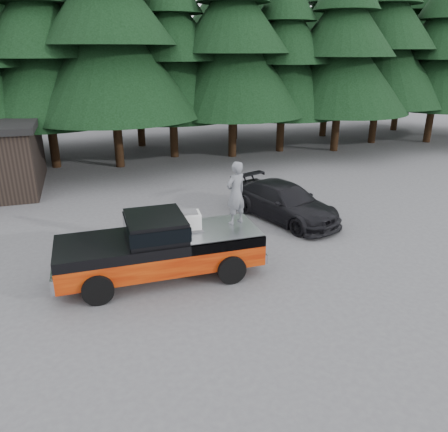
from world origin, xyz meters
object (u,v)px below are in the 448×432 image
object	(u,v)px
pickup_truck	(161,256)
parked_car	(285,202)
air_compressor	(188,221)
man_on_bed	(236,193)

from	to	relation	value
pickup_truck	parked_car	world-z (taller)	parked_car
pickup_truck	air_compressor	size ratio (longest dim) A/B	8.35
air_compressor	parked_car	xyz separation A→B (m)	(4.58, 3.01, -0.87)
pickup_truck	parked_car	distance (m)	6.34
pickup_truck	man_on_bed	size ratio (longest dim) A/B	3.11
air_compressor	man_on_bed	world-z (taller)	man_on_bed
pickup_truck	air_compressor	xyz separation A→B (m)	(0.89, 0.17, 0.91)
air_compressor	pickup_truck	bearing A→B (deg)	-163.54
man_on_bed	pickup_truck	bearing A→B (deg)	-18.90
pickup_truck	parked_car	bearing A→B (deg)	30.15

